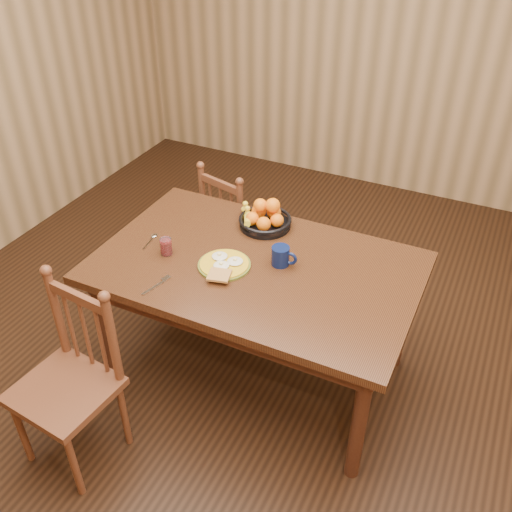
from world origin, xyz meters
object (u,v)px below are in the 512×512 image
at_px(chair_far, 236,227).
at_px(chair_near, 70,382).
at_px(breakfast_plate, 224,265).
at_px(dining_table, 256,278).
at_px(fruit_bowl, 264,218).
at_px(coffee_mug, 281,256).

relative_size(chair_far, chair_near, 0.93).
distance_m(chair_far, breakfast_plate, 0.94).
bearing_deg(chair_far, dining_table, 139.29).
relative_size(dining_table, chair_near, 1.72).
relative_size(breakfast_plate, fruit_bowl, 0.92).
distance_m(dining_table, chair_near, 1.01).
distance_m(dining_table, coffee_mug, 0.18).
bearing_deg(chair_near, dining_table, 62.21).
xyz_separation_m(dining_table, chair_near, (-0.55, -0.82, -0.21)).
height_order(dining_table, fruit_bowl, fruit_bowl).
bearing_deg(fruit_bowl, breakfast_plate, -92.49).
xyz_separation_m(dining_table, fruit_bowl, (-0.11, 0.34, 0.14)).
height_order(chair_far, chair_near, chair_near).
xyz_separation_m(breakfast_plate, fruit_bowl, (0.02, 0.43, 0.04)).
bearing_deg(chair_near, chair_far, 93.72).
distance_m(breakfast_plate, fruit_bowl, 0.43).
bearing_deg(dining_table, breakfast_plate, -146.69).
height_order(chair_near, breakfast_plate, chair_near).
bearing_deg(coffee_mug, dining_table, -154.71).
distance_m(chair_near, coffee_mug, 1.15).
height_order(dining_table, breakfast_plate, breakfast_plate).
relative_size(chair_near, breakfast_plate, 3.12).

